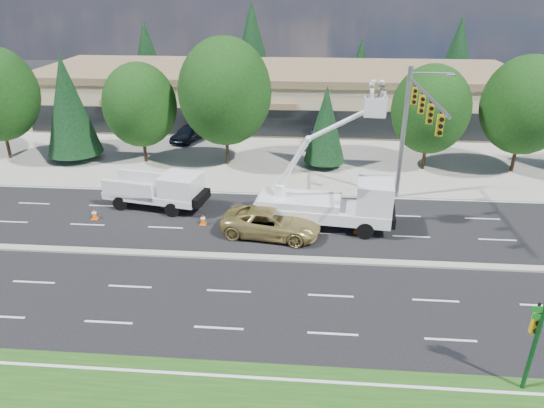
# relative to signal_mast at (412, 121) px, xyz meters

# --- Properties ---
(ground) EXTENTS (140.00, 140.00, 0.00)m
(ground) POSITION_rel_signal_mast_xyz_m (-10.03, -7.04, -6.06)
(ground) COLOR black
(ground) RESTS_ON ground
(concrete_apron) EXTENTS (140.00, 22.00, 0.01)m
(concrete_apron) POSITION_rel_signal_mast_xyz_m (-10.03, 12.96, -6.05)
(concrete_apron) COLOR gray
(concrete_apron) RESTS_ON ground
(road_median) EXTENTS (120.00, 0.55, 0.12)m
(road_median) POSITION_rel_signal_mast_xyz_m (-10.03, -7.04, -6.00)
(road_median) COLOR gray
(road_median) RESTS_ON ground
(strip_mall) EXTENTS (50.40, 15.40, 5.50)m
(strip_mall) POSITION_rel_signal_mast_xyz_m (-10.03, 22.93, -3.23)
(strip_mall) COLOR tan
(strip_mall) RESTS_ON ground
(tree_front_b) EXTENTS (4.45, 4.45, 8.77)m
(tree_front_b) POSITION_rel_signal_mast_xyz_m (-26.03, 7.96, -1.35)
(tree_front_b) COLOR #332114
(tree_front_b) RESTS_ON ground
(tree_front_c) EXTENTS (5.91, 5.91, 8.20)m
(tree_front_c) POSITION_rel_signal_mast_xyz_m (-20.03, 7.96, -1.26)
(tree_front_c) COLOR #332114
(tree_front_c) RESTS_ON ground
(tree_front_d) EXTENTS (7.36, 7.36, 10.21)m
(tree_front_d) POSITION_rel_signal_mast_xyz_m (-13.03, 7.96, -0.08)
(tree_front_d) COLOR #332114
(tree_front_d) RESTS_ON ground
(tree_front_e) EXTENTS (3.34, 3.34, 6.58)m
(tree_front_e) POSITION_rel_signal_mast_xyz_m (-5.03, 7.96, -2.53)
(tree_front_e) COLOR #332114
(tree_front_e) RESTS_ON ground
(tree_front_f) EXTENTS (6.01, 6.01, 8.34)m
(tree_front_f) POSITION_rel_signal_mast_xyz_m (2.97, 7.96, -1.18)
(tree_front_f) COLOR #332114
(tree_front_f) RESTS_ON ground
(tree_front_g) EXTENTS (6.55, 6.55, 9.09)m
(tree_front_g) POSITION_rel_signal_mast_xyz_m (9.97, 7.96, -0.74)
(tree_front_g) COLOR #332114
(tree_front_g) RESTS_ON ground
(tree_back_a) EXTENTS (4.83, 4.83, 9.52)m
(tree_back_a) POSITION_rel_signal_mast_xyz_m (-28.03, 34.96, -0.95)
(tree_back_a) COLOR #332114
(tree_back_a) RESTS_ON ground
(tree_back_b) EXTENTS (5.97, 5.97, 11.76)m
(tree_back_b) POSITION_rel_signal_mast_xyz_m (-14.03, 34.96, 0.25)
(tree_back_b) COLOR #332114
(tree_back_b) RESTS_ON ground
(tree_back_c) EXTENTS (3.73, 3.73, 7.35)m
(tree_back_c) POSITION_rel_signal_mast_xyz_m (-0.03, 34.96, -2.11)
(tree_back_c) COLOR #332114
(tree_back_c) RESTS_ON ground
(tree_back_d) EXTENTS (5.15, 5.15, 10.14)m
(tree_back_d) POSITION_rel_signal_mast_xyz_m (11.97, 34.96, -0.61)
(tree_back_d) COLOR #332114
(tree_back_d) RESTS_ON ground
(signal_mast) EXTENTS (2.76, 10.16, 9.00)m
(signal_mast) POSITION_rel_signal_mast_xyz_m (0.00, 0.00, 0.00)
(signal_mast) COLOR gray
(signal_mast) RESTS_ON ground
(street_sign_pole) EXTENTS (0.90, 0.44, 4.00)m
(street_sign_pole) POSITION_rel_signal_mast_xyz_m (1.97, -15.45, -3.61)
(street_sign_pole) COLOR #0B3316
(street_sign_pole) RESTS_ON ground
(utility_pickup) EXTENTS (6.78, 3.53, 2.47)m
(utility_pickup) POSITION_rel_signal_mast_xyz_m (-16.11, -0.93, -5.04)
(utility_pickup) COLOR white
(utility_pickup) RESTS_ON ground
(bucket_truck) EXTENTS (8.67, 3.42, 9.08)m
(bucket_truck) POSITION_rel_signal_mast_xyz_m (-4.61, -2.93, -4.10)
(bucket_truck) COLOR white
(bucket_truck) RESTS_ON ground
(traffic_cone_a) EXTENTS (0.40, 0.40, 0.70)m
(traffic_cone_a) POSITION_rel_signal_mast_xyz_m (-19.88, -3.00, -5.72)
(traffic_cone_a) COLOR #F95D07
(traffic_cone_a) RESTS_ON ground
(traffic_cone_b) EXTENTS (0.40, 0.40, 0.70)m
(traffic_cone_b) POSITION_rel_signal_mast_xyz_m (-12.78, -3.22, -5.72)
(traffic_cone_b) COLOR #F95D07
(traffic_cone_b) RESTS_ON ground
(traffic_cone_c) EXTENTS (0.40, 0.40, 0.70)m
(traffic_cone_c) POSITION_rel_signal_mast_xyz_m (-8.04, -2.81, -5.72)
(traffic_cone_c) COLOR #F95D07
(traffic_cone_c) RESTS_ON ground
(traffic_cone_d) EXTENTS (0.40, 0.40, 0.70)m
(traffic_cone_d) POSITION_rel_signal_mast_xyz_m (-3.25, -3.61, -5.72)
(traffic_cone_d) COLOR #F95D07
(traffic_cone_d) RESTS_ON ground
(minivan) EXTENTS (6.22, 3.55, 1.64)m
(minivan) POSITION_rel_signal_mast_xyz_m (-8.40, -4.24, -5.24)
(minivan) COLOR tan
(minivan) RESTS_ON ground
(parked_car_west) EXTENTS (3.20, 4.91, 1.56)m
(parked_car_west) POSITION_rel_signal_mast_xyz_m (-17.77, 13.96, -5.28)
(parked_car_west) COLOR black
(parked_car_west) RESTS_ON ground
(parked_car_east) EXTENTS (1.87, 4.28, 1.37)m
(parked_car_east) POSITION_rel_signal_mast_xyz_m (-5.44, 13.36, -5.37)
(parked_car_east) COLOR black
(parked_car_east) RESTS_ON ground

